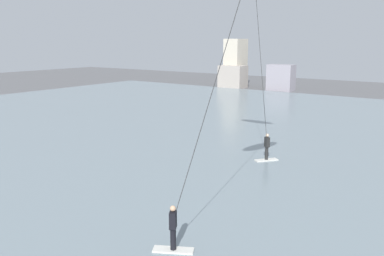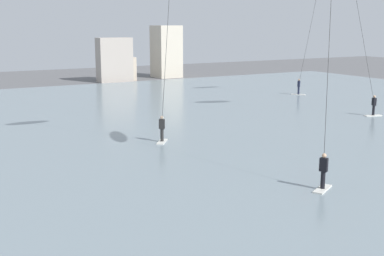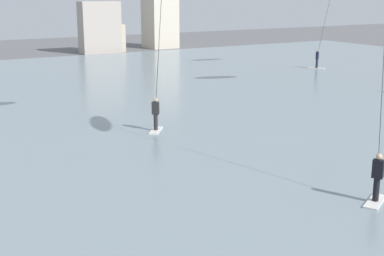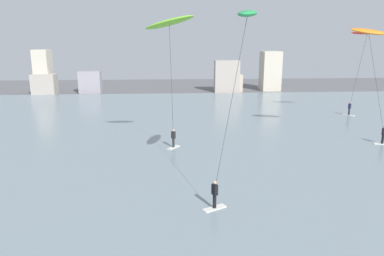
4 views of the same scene
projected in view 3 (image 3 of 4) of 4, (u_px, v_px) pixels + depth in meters
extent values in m
cube|color=gray|center=(106.00, 109.00, 31.34)|extent=(84.00, 52.00, 0.10)
cube|color=#A89E93|center=(100.00, 27.00, 58.80)|extent=(4.35, 2.04, 5.59)
cube|color=#B7A893|center=(107.00, 38.00, 60.70)|extent=(3.15, 3.31, 3.05)
cube|color=beige|center=(160.00, 18.00, 64.16)|extent=(3.30, 3.65, 7.09)
cube|color=silver|center=(156.00, 130.00, 26.18)|extent=(1.20, 1.38, 0.06)
cylinder|color=black|center=(156.00, 122.00, 26.08)|extent=(0.20, 0.20, 0.78)
cube|color=black|center=(155.00, 108.00, 25.91)|extent=(0.40, 0.38, 0.60)
sphere|color=beige|center=(155.00, 100.00, 25.81)|extent=(0.20, 0.20, 0.20)
cylinder|color=#333333|center=(161.00, 14.00, 23.98)|extent=(0.25, 1.84, 9.09)
cube|color=silver|center=(317.00, 68.00, 47.04)|extent=(1.18, 1.39, 0.06)
cylinder|color=#191E33|center=(317.00, 63.00, 46.93)|extent=(0.20, 0.20, 0.78)
cube|color=#191E33|center=(317.00, 55.00, 46.76)|extent=(0.40, 0.38, 0.60)
sphere|color=tan|center=(318.00, 51.00, 46.66)|extent=(0.20, 0.20, 0.20)
cylinder|color=#333333|center=(328.00, 6.00, 45.08)|extent=(0.32, 1.70, 8.59)
cube|color=silver|center=(375.00, 201.00, 17.37)|extent=(1.44, 1.06, 0.06)
cylinder|color=black|center=(376.00, 189.00, 17.26)|extent=(0.20, 0.20, 0.78)
cube|color=black|center=(378.00, 169.00, 17.09)|extent=(0.36, 0.40, 0.60)
sphere|color=tan|center=(379.00, 157.00, 16.99)|extent=(0.20, 0.20, 0.20)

